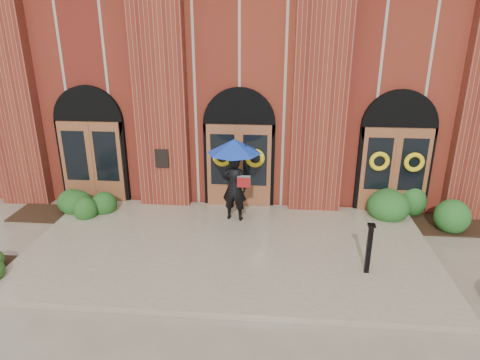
# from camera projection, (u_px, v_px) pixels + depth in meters

# --- Properties ---
(ground) EXTENTS (90.00, 90.00, 0.00)m
(ground) POSITION_uv_depth(u_px,v_px,m) (229.00, 254.00, 10.62)
(ground) COLOR gray
(ground) RESTS_ON ground
(landing) EXTENTS (10.00, 5.30, 0.15)m
(landing) POSITION_uv_depth(u_px,v_px,m) (230.00, 248.00, 10.74)
(landing) COLOR tan
(landing) RESTS_ON ground
(church_building) EXTENTS (16.20, 12.53, 7.00)m
(church_building) POSITION_uv_depth(u_px,v_px,m) (252.00, 71.00, 17.61)
(church_building) COLOR maroon
(church_building) RESTS_ON ground
(man_with_umbrella) EXTENTS (1.69, 1.69, 2.33)m
(man_with_umbrella) POSITION_uv_depth(u_px,v_px,m) (234.00, 164.00, 11.61)
(man_with_umbrella) COLOR black
(man_with_umbrella) RESTS_ON landing
(metal_post) EXTENTS (0.16, 0.16, 1.18)m
(metal_post) POSITION_uv_depth(u_px,v_px,m) (369.00, 247.00, 9.37)
(metal_post) COLOR black
(metal_post) RESTS_ON landing
(hedge_wall_left) EXTENTS (2.68, 1.07, 0.69)m
(hedge_wall_left) POSITION_uv_depth(u_px,v_px,m) (62.00, 204.00, 12.67)
(hedge_wall_left) COLOR #1E4A18
(hedge_wall_left) RESTS_ON ground
(hedge_wall_right) EXTENTS (3.39, 1.36, 0.87)m
(hedge_wall_right) POSITION_uv_depth(u_px,v_px,m) (438.00, 210.00, 12.06)
(hedge_wall_right) COLOR #21531D
(hedge_wall_right) RESTS_ON ground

